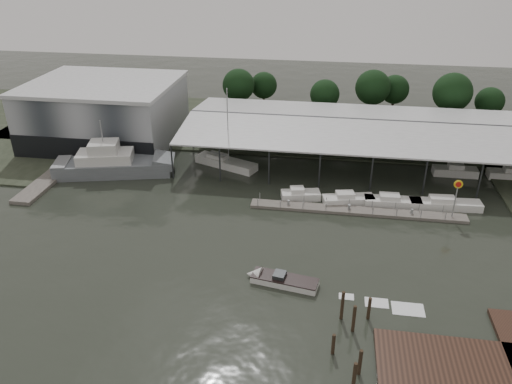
# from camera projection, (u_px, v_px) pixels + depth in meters

# --- Properties ---
(ground) EXTENTS (200.00, 200.00, 0.00)m
(ground) POSITION_uv_depth(u_px,v_px,m) (230.00, 244.00, 58.86)
(ground) COLOR #262B23
(ground) RESTS_ON ground
(land_strip_far) EXTENTS (140.00, 30.00, 0.30)m
(land_strip_far) POSITION_uv_depth(u_px,v_px,m) (273.00, 125.00, 95.78)
(land_strip_far) COLOR #3D4433
(land_strip_far) RESTS_ON ground
(land_strip_west) EXTENTS (20.00, 40.00, 0.30)m
(land_strip_west) POSITION_uv_depth(u_px,v_px,m) (47.00, 136.00, 90.69)
(land_strip_west) COLOR #3D4433
(land_strip_west) RESTS_ON ground
(storage_warehouse) EXTENTS (24.50, 20.50, 10.50)m
(storage_warehouse) POSITION_uv_depth(u_px,v_px,m) (105.00, 112.00, 86.64)
(storage_warehouse) COLOR #9A9EA4
(storage_warehouse) RESTS_ON ground
(covered_boat_shed) EXTENTS (58.24, 24.00, 6.96)m
(covered_boat_shed) POSITION_uv_depth(u_px,v_px,m) (370.00, 124.00, 78.40)
(covered_boat_shed) COLOR silver
(covered_boat_shed) RESTS_ON ground
(trawler_dock) EXTENTS (3.00, 18.00, 0.50)m
(trawler_dock) POSITION_uv_depth(u_px,v_px,m) (53.00, 175.00, 75.17)
(trawler_dock) COLOR slate
(trawler_dock) RESTS_ON ground
(floating_dock) EXTENTS (28.00, 2.00, 1.40)m
(floating_dock) POSITION_uv_depth(u_px,v_px,m) (356.00, 211.00, 65.52)
(floating_dock) COLOR slate
(floating_dock) RESTS_ON ground
(shell_fuel_sign) EXTENTS (1.10, 0.18, 5.55)m
(shell_fuel_sign) POSITION_uv_depth(u_px,v_px,m) (457.00, 192.00, 62.18)
(shell_fuel_sign) COLOR gray
(shell_fuel_sign) RESTS_ON ground
(boardwalk_platform) EXTENTS (15.00, 12.00, 0.50)m
(boardwalk_platform) POSITION_uv_depth(u_px,v_px,m) (479.00, 364.00, 41.97)
(boardwalk_platform) COLOR #3E2519
(boardwalk_platform) RESTS_ON ground
(grey_trawler) EXTENTS (18.53, 9.12, 8.84)m
(grey_trawler) POSITION_uv_depth(u_px,v_px,m) (114.00, 164.00, 75.73)
(grey_trawler) COLOR slate
(grey_trawler) RESTS_ON ground
(white_sailboat) EXTENTS (10.50, 6.41, 12.84)m
(white_sailboat) POSITION_uv_depth(u_px,v_px,m) (225.00, 162.00, 78.54)
(white_sailboat) COLOR white
(white_sailboat) RESTS_ON ground
(speedboat_underway) EXTENTS (18.54, 5.08, 2.00)m
(speedboat_underway) POSITION_uv_depth(u_px,v_px,m) (279.00, 280.00, 52.01)
(speedboat_underway) COLOR white
(speedboat_underway) RESTS_ON ground
(moored_cruiser_0) EXTENTS (5.65, 3.30, 1.70)m
(moored_cruiser_0) POSITION_uv_depth(u_px,v_px,m) (300.00, 195.00, 68.77)
(moored_cruiser_0) COLOR white
(moored_cruiser_0) RESTS_ON ground
(moored_cruiser_1) EXTENTS (7.22, 3.71, 1.70)m
(moored_cruiser_1) POSITION_uv_depth(u_px,v_px,m) (348.00, 199.00, 67.54)
(moored_cruiser_1) COLOR white
(moored_cruiser_1) RESTS_ON ground
(moored_cruiser_2) EXTENTS (7.57, 2.51, 1.70)m
(moored_cruiser_2) POSITION_uv_depth(u_px,v_px,m) (392.00, 202.00, 66.96)
(moored_cruiser_2) COLOR white
(moored_cruiser_2) RESTS_ON ground
(moored_cruiser_3) EXTENTS (9.45, 2.85, 1.70)m
(moored_cruiser_3) POSITION_uv_depth(u_px,v_px,m) (445.00, 204.00, 66.35)
(moored_cruiser_3) COLOR white
(moored_cruiser_3) RESTS_ON ground
(mooring_pilings) EXTENTS (3.55, 9.02, 3.76)m
(mooring_pilings) POSITION_uv_depth(u_px,v_px,m) (352.00, 336.00, 43.73)
(mooring_pilings) COLOR #392B1C
(mooring_pilings) RESTS_ON ground
(horizon_tree_line) EXTENTS (70.37, 12.12, 10.60)m
(horizon_tree_line) POSITION_uv_depth(u_px,v_px,m) (395.00, 92.00, 94.76)
(horizon_tree_line) COLOR #2F2115
(horizon_tree_line) RESTS_ON ground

